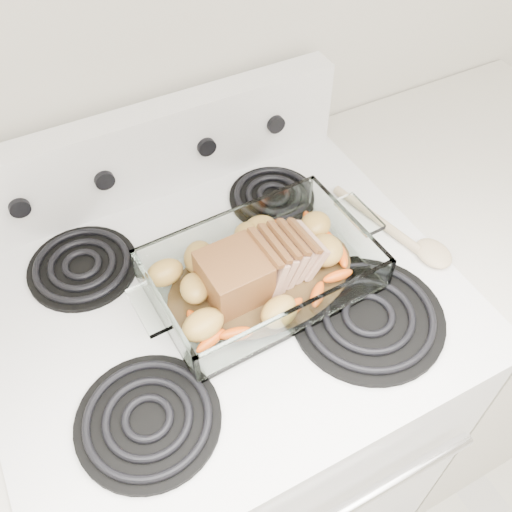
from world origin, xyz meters
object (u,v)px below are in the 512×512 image
baking_dish (262,275)px  electric_range (230,410)px  counter_right (453,305)px  pork_roast (251,269)px

baking_dish → electric_range: bearing=161.7°
counter_right → baking_dish: 0.78m
electric_range → counter_right: size_ratio=1.20×
counter_right → pork_roast: (-0.62, -0.02, 0.52)m
counter_right → pork_roast: 0.81m
counter_right → pork_roast: bearing=-178.3°
electric_range → baking_dish: bearing=-15.7°
baking_dish → pork_roast: size_ratio=1.75×
counter_right → electric_range: bearing=179.9°
pork_roast → baking_dish: bearing=1.4°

